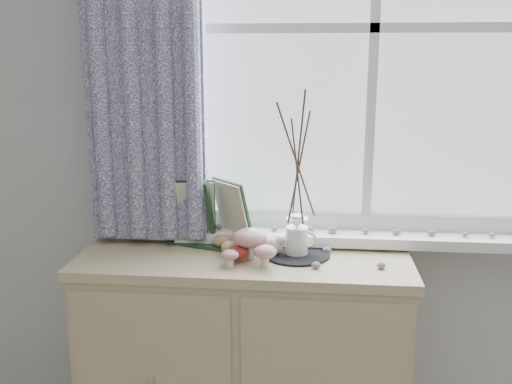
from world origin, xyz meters
The scene contains 8 objects.
sideboard centered at (-0.15, 1.75, 0.43)m, with size 1.20×0.45×0.85m.
botanical_book centered at (-0.28, 1.82, 0.98)m, with size 0.38×0.13×0.26m, color #1C3C22, non-canonical shape.
toadstool_cluster centered at (-0.12, 1.70, 0.92)m, with size 0.19×0.17×0.11m.
wooden_eggs centered at (-0.20, 1.75, 0.88)m, with size 0.14×0.18×0.08m.
songbird_figurine centered at (-0.06, 1.78, 0.89)m, with size 0.14×0.07×0.07m, color white, non-canonical shape.
crocheted_doily centered at (0.04, 1.78, 0.85)m, with size 0.24×0.24×0.01m, color black.
twig_pitcher centered at (0.04, 1.78, 1.20)m, with size 0.27×0.27×0.61m.
sideboard_pebbles centered at (0.20, 1.71, 0.86)m, with size 0.25×0.19×0.02m.
Camera 1 is at (0.09, -0.18, 1.56)m, focal length 40.00 mm.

